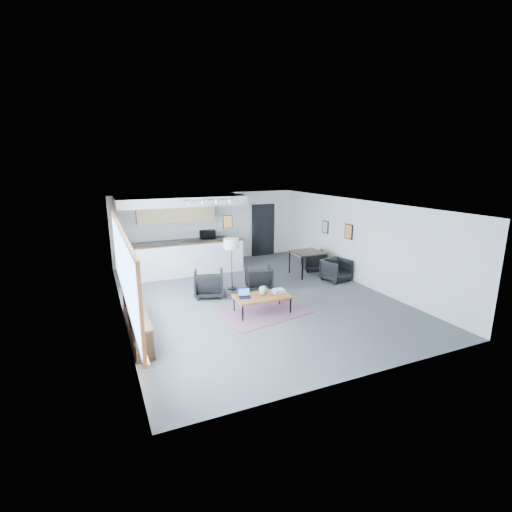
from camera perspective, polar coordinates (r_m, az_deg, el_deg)
name	(u,v)px	position (r m, az deg, el deg)	size (l,w,h in m)	color
room	(254,252)	(10.17, -0.28, 0.63)	(7.02, 9.02, 2.62)	#48484B
window	(124,269)	(8.47, -19.69, -1.84)	(0.10, 5.95, 1.66)	#8CBFFF
console	(136,319)	(8.71, -17.92, -9.16)	(0.35, 3.00, 0.80)	#331F11
kitchenette	(181,231)	(13.27, -11.53, 3.83)	(4.20, 1.96, 2.60)	white
doorway	(263,229)	(15.09, 1.02, 4.14)	(1.10, 0.12, 2.15)	black
track_light	(209,201)	(11.82, -7.27, 8.42)	(1.60, 0.07, 0.15)	silver
wall_art_lower	(349,232)	(12.21, 14.06, 3.66)	(0.03, 0.38, 0.48)	black
wall_art_upper	(325,227)	(13.26, 10.62, 4.40)	(0.03, 0.34, 0.44)	black
kilim_rug	(262,312)	(9.47, 0.94, -8.63)	(2.41, 1.86, 0.01)	brown
coffee_table	(262,297)	(9.32, 0.95, -6.30)	(1.40, 0.79, 0.45)	brown
laptop	(244,295)	(9.19, -1.80, -5.96)	(0.34, 0.30, 0.21)	black
ceramic_pot	(263,290)	(9.29, 1.15, -5.33)	(0.25, 0.25, 0.25)	gray
book_stack	(279,291)	(9.55, 3.49, -5.33)	(0.30, 0.24, 0.09)	silver
coaster	(271,297)	(9.18, 2.31, -6.38)	(0.11, 0.11, 0.01)	#E5590C
armchair_left	(209,282)	(10.53, -7.28, -4.06)	(0.79, 0.74, 0.81)	black
armchair_right	(259,277)	(11.03, 0.42, -3.24)	(0.75, 0.70, 0.77)	black
floor_lamp	(231,245)	(10.83, -3.80, 1.67)	(0.56, 0.56, 1.55)	black
dining_table	(307,254)	(12.50, 7.87, 0.34)	(0.95, 0.95, 0.80)	#331F11
dining_chair_near	(336,271)	(12.13, 12.25, -2.23)	(0.64, 0.60, 0.66)	black
dining_chair_far	(314,261)	(13.20, 8.85, -0.78)	(0.63, 0.59, 0.65)	black
microwave	(208,234)	(14.00, -7.47, 3.44)	(0.56, 0.31, 0.38)	black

